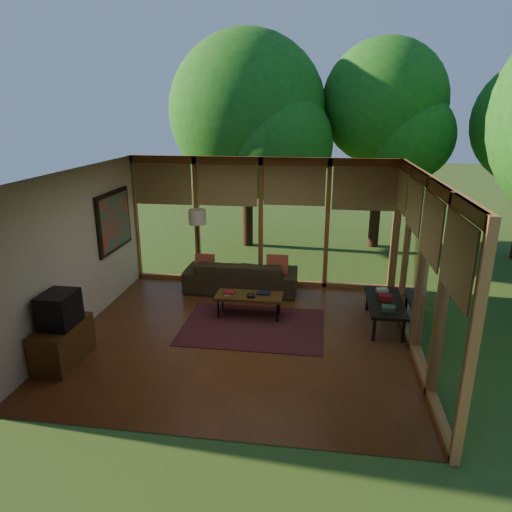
% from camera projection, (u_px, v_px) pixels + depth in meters
% --- Properties ---
extents(floor, '(5.50, 5.50, 0.00)m').
position_uv_depth(floor, '(241.00, 336.00, 7.59)').
color(floor, brown).
rests_on(floor, ground).
extents(ceiling, '(5.50, 5.50, 0.00)m').
position_uv_depth(ceiling, '(239.00, 173.00, 6.76)').
color(ceiling, silver).
rests_on(ceiling, ground).
extents(wall_left, '(0.04, 5.00, 2.70)m').
position_uv_depth(wall_left, '(76.00, 252.00, 7.55)').
color(wall_left, beige).
rests_on(wall_left, ground).
extents(wall_front, '(5.50, 0.04, 2.70)m').
position_uv_depth(wall_front, '(198.00, 332.00, 4.82)').
color(wall_front, beige).
rests_on(wall_front, ground).
extents(window_wall_back, '(5.50, 0.12, 2.70)m').
position_uv_depth(window_wall_back, '(261.00, 223.00, 9.53)').
color(window_wall_back, '#9D5F30').
rests_on(window_wall_back, ground).
extents(window_wall_right, '(0.12, 5.00, 2.70)m').
position_uv_depth(window_wall_right, '(421.00, 268.00, 6.80)').
color(window_wall_right, '#9D5F30').
rests_on(window_wall_right, ground).
extents(tree_nw, '(4.03, 4.03, 5.55)m').
position_uv_depth(tree_nw, '(248.00, 113.00, 11.77)').
color(tree_nw, '#331B12').
rests_on(tree_nw, ground).
extents(tree_ne, '(3.14, 3.14, 5.35)m').
position_uv_depth(tree_ne, '(384.00, 103.00, 11.60)').
color(tree_ne, '#331B12').
rests_on(tree_ne, ground).
extents(rug, '(2.43, 1.72, 0.01)m').
position_uv_depth(rug, '(253.00, 327.00, 7.92)').
color(rug, maroon).
rests_on(rug, floor).
extents(sofa, '(2.29, 0.90, 0.67)m').
position_uv_depth(sofa, '(241.00, 275.00, 9.42)').
color(sofa, '#352C1A').
rests_on(sofa, floor).
extents(pillow_left, '(0.39, 0.21, 0.41)m').
position_uv_depth(pillow_left, '(205.00, 264.00, 9.40)').
color(pillow_left, maroon).
rests_on(pillow_left, sofa).
extents(pillow_right, '(0.43, 0.23, 0.45)m').
position_uv_depth(pillow_right, '(277.00, 266.00, 9.19)').
color(pillow_right, maroon).
rests_on(pillow_right, sofa).
extents(ct_book_lower, '(0.20, 0.17, 0.03)m').
position_uv_depth(ct_book_lower, '(229.00, 294.00, 8.19)').
color(ct_book_lower, beige).
rests_on(ct_book_lower, coffee_table).
extents(ct_book_upper, '(0.20, 0.16, 0.03)m').
position_uv_depth(ct_book_upper, '(229.00, 292.00, 8.18)').
color(ct_book_upper, maroon).
rests_on(ct_book_upper, coffee_table).
extents(ct_book_side, '(0.24, 0.19, 0.03)m').
position_uv_depth(ct_book_side, '(263.00, 293.00, 8.23)').
color(ct_book_side, black).
rests_on(ct_book_side, coffee_table).
extents(ct_bowl, '(0.16, 0.16, 0.07)m').
position_uv_depth(ct_bowl, '(251.00, 295.00, 8.09)').
color(ct_bowl, black).
rests_on(ct_bowl, coffee_table).
extents(media_cabinet, '(0.50, 1.00, 0.60)m').
position_uv_depth(media_cabinet, '(63.00, 343.00, 6.75)').
color(media_cabinet, '#553517').
rests_on(media_cabinet, floor).
extents(television, '(0.45, 0.55, 0.50)m').
position_uv_depth(television, '(59.00, 309.00, 6.58)').
color(television, black).
rests_on(television, media_cabinet).
extents(console_book_a, '(0.24, 0.19, 0.08)m').
position_uv_depth(console_book_a, '(388.00, 308.00, 7.47)').
color(console_book_a, '#305545').
rests_on(console_book_a, side_console).
extents(console_book_b, '(0.23, 0.18, 0.09)m').
position_uv_depth(console_book_b, '(385.00, 297.00, 7.89)').
color(console_book_b, maroon).
rests_on(console_book_b, side_console).
extents(console_book_c, '(0.22, 0.18, 0.05)m').
position_uv_depth(console_book_c, '(382.00, 290.00, 8.27)').
color(console_book_c, beige).
rests_on(console_book_c, side_console).
extents(floor_lamp, '(0.36, 0.36, 1.65)m').
position_uv_depth(floor_lamp, '(197.00, 221.00, 9.40)').
color(floor_lamp, black).
rests_on(floor_lamp, floor).
extents(coffee_table, '(1.20, 0.50, 0.43)m').
position_uv_depth(coffee_table, '(249.00, 297.00, 8.21)').
color(coffee_table, '#553517').
rests_on(coffee_table, floor).
extents(side_console, '(0.60, 1.40, 0.46)m').
position_uv_depth(side_console, '(385.00, 303.00, 7.87)').
color(side_console, black).
rests_on(side_console, floor).
extents(wall_painting, '(0.06, 1.35, 1.15)m').
position_uv_depth(wall_painting, '(114.00, 221.00, 8.80)').
color(wall_painting, black).
rests_on(wall_painting, wall_left).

